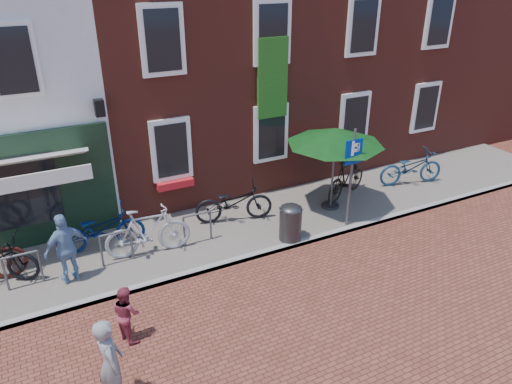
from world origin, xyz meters
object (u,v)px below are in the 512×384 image
woman (111,363)px  bicycle_2 (101,229)px  litter_bin (291,220)px  parasol (336,133)px  bicycle_5 (347,178)px  bicycle_6 (411,167)px  cafe_person (66,248)px  bicycle_3 (148,231)px  bicycle_4 (234,202)px  parking_sign (352,166)px  boy (126,313)px

woman → bicycle_2: woman is taller
litter_bin → parasol: size_ratio=0.39×
parasol → woman: bearing=-150.3°
bicycle_5 → bicycle_6: 2.38m
bicycle_2 → cafe_person: bearing=145.3°
parasol → bicycle_3: size_ratio=1.32×
bicycle_4 → bicycle_5: size_ratio=1.03×
bicycle_4 → bicycle_2: bearing=101.8°
parking_sign → boy: bearing=-166.2°
litter_bin → parking_sign: bearing=-2.0°
bicycle_3 → bicycle_5: 6.13m
bicycle_4 → bicycle_5: bicycle_5 is taller
parking_sign → bicycle_2: 6.44m
woman → bicycle_4: 6.15m
boy → bicycle_4: size_ratio=0.55×
bicycle_6 → litter_bin: bearing=116.5°
boy → bicycle_2: bicycle_2 is taller
woman → bicycle_3: bearing=-24.1°
parking_sign → woman: size_ratio=1.61×
woman → boy: woman is taller
woman → parasol: bearing=-61.5°
woman → boy: (0.54, 1.39, -0.26)m
litter_bin → parking_sign: 2.10m
litter_bin → woman: size_ratio=0.62×
cafe_person → bicycle_4: size_ratio=0.78×
woman → bicycle_6: woman is taller
cafe_person → bicycle_3: cafe_person is taller
litter_bin → cafe_person: size_ratio=0.64×
bicycle_2 → bicycle_6: same height
woman → bicycle_5: 8.92m
bicycle_6 → parasol: bearing=106.9°
bicycle_2 → bicycle_3: size_ratio=1.03×
parking_sign → boy: parking_sign is taller
parasol → cafe_person: (-7.16, -0.30, -1.42)m
bicycle_2 → bicycle_5: (7.09, -0.32, 0.06)m
boy → bicycle_5: 7.83m
cafe_person → bicycle_6: 10.34m
parasol → woman: 8.18m
bicycle_2 → bicycle_3: bearing=-120.7°
bicycle_6 → woman: bearing=125.6°
bicycle_3 → bicycle_4: 2.58m
bicycle_5 → cafe_person: bearing=71.1°
boy → bicycle_6: 10.01m
bicycle_4 → bicycle_6: size_ratio=1.00×
parasol → cafe_person: 7.30m
parasol → bicycle_5: bearing=25.1°
bicycle_2 → bicycle_3: 1.22m
woman → cafe_person: bearing=1.4°
boy → cafe_person: bearing=-2.3°
bicycle_2 → bicycle_6: (9.46, -0.48, 0.00)m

